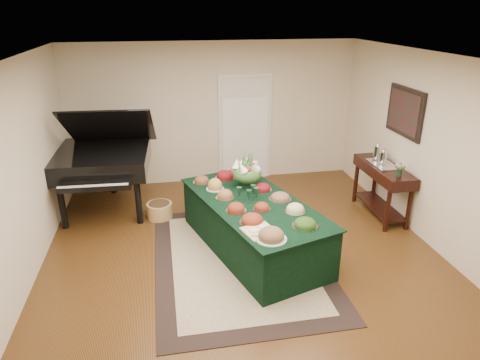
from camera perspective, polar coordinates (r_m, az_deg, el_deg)
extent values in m
plane|color=#311B0A|center=(6.10, 0.53, -10.23)|extent=(6.00, 6.00, 0.00)
cube|color=black|center=(6.05, -0.15, -10.52)|extent=(2.28, 3.20, 0.01)
cube|color=beige|center=(6.04, -0.15, -10.46)|extent=(1.83, 2.74, 0.01)
cube|color=silver|center=(8.49, 0.66, 6.99)|extent=(1.05, 0.04, 2.10)
cube|color=white|center=(8.48, 0.68, 6.63)|extent=(0.90, 0.06, 2.00)
cube|color=black|center=(6.13, 1.73, -6.13)|extent=(1.81, 2.69, 0.73)
cube|color=black|center=(5.96, 1.77, -2.99)|extent=(1.89, 2.76, 0.02)
cylinder|color=beige|center=(5.04, 4.17, -7.82)|extent=(0.37, 0.37, 0.01)
ellipsoid|color=brown|center=(5.01, 4.18, -7.25)|extent=(0.31, 0.31, 0.10)
cylinder|color=silver|center=(6.75, -2.02, 0.25)|extent=(0.32, 0.32, 0.01)
ellipsoid|color=maroon|center=(6.73, -2.02, 0.66)|extent=(0.26, 0.26, 0.09)
cylinder|color=silver|center=(5.68, -0.54, -4.12)|extent=(0.28, 0.28, 0.01)
ellipsoid|color=maroon|center=(5.66, -0.54, -3.70)|extent=(0.23, 0.23, 0.08)
cylinder|color=silver|center=(6.04, 5.38, -2.55)|extent=(0.32, 0.32, 0.01)
ellipsoid|color=brown|center=(6.03, 5.40, -2.20)|extent=(0.27, 0.27, 0.07)
cylinder|color=beige|center=(6.36, -3.36, -1.19)|extent=(0.27, 0.27, 0.01)
ellipsoid|color=gold|center=(6.33, -3.37, -0.65)|extent=(0.22, 0.22, 0.12)
cylinder|color=silver|center=(5.71, 7.36, -4.17)|extent=(0.28, 0.28, 0.01)
ellipsoid|color=#EDE494|center=(5.69, 7.39, -3.75)|extent=(0.23, 0.23, 0.08)
cylinder|color=silver|center=(6.06, -2.01, -2.38)|extent=(0.27, 0.27, 0.01)
ellipsoid|color=#985A3D|center=(6.04, -2.02, -1.94)|extent=(0.22, 0.22, 0.09)
cylinder|color=silver|center=(5.40, 1.61, -5.62)|extent=(0.33, 0.33, 0.01)
ellipsoid|color=maroon|center=(5.38, 1.62, -5.19)|extent=(0.27, 0.27, 0.08)
cylinder|color=silver|center=(6.33, 3.02, -1.31)|extent=(0.28, 0.28, 0.01)
ellipsoid|color=maroon|center=(6.31, 3.02, -0.96)|extent=(0.23, 0.23, 0.07)
cylinder|color=silver|center=(6.91, -0.30, 0.80)|extent=(0.31, 0.31, 0.01)
ellipsoid|color=#985A3D|center=(6.89, -0.30, 1.17)|extent=(0.25, 0.25, 0.08)
cylinder|color=silver|center=(5.74, 2.92, -3.88)|extent=(0.25, 0.25, 0.01)
ellipsoid|color=maroon|center=(5.72, 2.93, -3.54)|extent=(0.20, 0.20, 0.07)
cylinder|color=silver|center=(6.61, -5.14, -0.30)|extent=(0.27, 0.27, 0.01)
ellipsoid|color=brown|center=(6.59, -5.15, 0.04)|extent=(0.22, 0.22, 0.07)
cylinder|color=silver|center=(5.36, 8.67, -6.09)|extent=(0.33, 0.33, 0.01)
ellipsoid|color=#2C5415|center=(5.34, 8.69, -5.68)|extent=(0.27, 0.27, 0.07)
cube|color=tan|center=(5.18, 2.67, -6.86)|extent=(0.46, 0.46, 0.02)
ellipsoid|color=beige|center=(5.16, 1.87, -6.36)|extent=(0.14, 0.14, 0.08)
ellipsoid|color=beige|center=(5.24, 3.10, -5.97)|extent=(0.12, 0.12, 0.07)
cube|color=orange|center=(5.13, 3.62, -6.77)|extent=(0.11, 0.11, 0.05)
cylinder|color=black|center=(6.42, 0.95, -0.17)|extent=(0.17, 0.17, 0.17)
ellipsoid|color=#336127|center=(6.37, 0.95, 0.84)|extent=(0.43, 0.43, 0.28)
cylinder|color=black|center=(7.24, -22.61, -3.28)|extent=(0.10, 0.10, 0.74)
cylinder|color=black|center=(7.02, -13.37, -2.87)|extent=(0.10, 0.10, 0.74)
cylinder|color=black|center=(8.31, -16.68, 0.77)|extent=(0.10, 0.10, 0.74)
cube|color=black|center=(7.49, -17.80, 2.65)|extent=(1.56, 1.66, 0.32)
cube|color=black|center=(6.70, -18.83, -0.78)|extent=(1.07, 0.27, 0.10)
cube|color=black|center=(7.47, -16.94, 6.78)|extent=(1.48, 1.21, 0.82)
cylinder|color=#AB8044|center=(7.22, -10.66, -4.03)|extent=(0.42, 0.42, 0.26)
cylinder|color=black|center=(6.97, 19.05, -3.95)|extent=(0.07, 0.07, 0.69)
cylinder|color=black|center=(7.15, 21.58, -3.65)|extent=(0.07, 0.07, 0.69)
cylinder|color=black|center=(7.88, 15.18, -0.45)|extent=(0.07, 0.07, 0.69)
cylinder|color=black|center=(8.03, 17.50, -0.26)|extent=(0.07, 0.07, 0.69)
cube|color=black|center=(7.34, 18.62, 1.14)|extent=(0.45, 1.34, 0.18)
cube|color=black|center=(7.58, 18.04, -3.33)|extent=(0.38, 1.18, 0.03)
cube|color=silver|center=(7.36, 18.49, 2.02)|extent=(0.34, 0.58, 0.02)
cylinder|color=black|center=(6.93, 20.49, 0.95)|extent=(0.07, 0.07, 0.11)
ellipsoid|color=pink|center=(6.89, 20.61, 1.75)|extent=(0.17, 0.17, 0.11)
cube|color=black|center=(7.18, 21.15, 8.47)|extent=(0.04, 0.95, 0.75)
cube|color=#471321|center=(7.17, 20.98, 8.47)|extent=(0.01, 0.82, 0.62)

